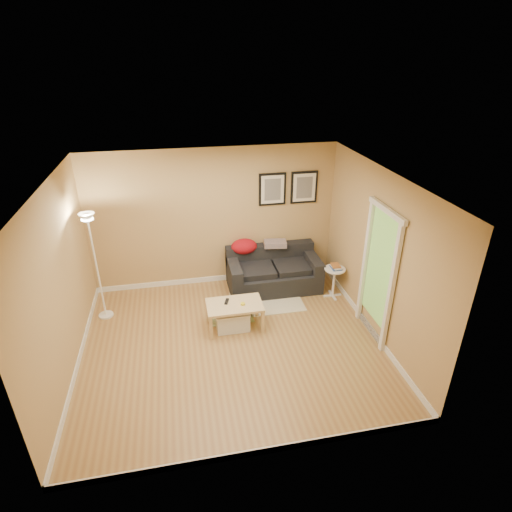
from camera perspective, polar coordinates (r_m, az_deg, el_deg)
name	(u,v)px	position (r m, az deg, el deg)	size (l,w,h in m)	color
floor	(232,344)	(6.55, -3.32, -12.00)	(4.50, 4.50, 0.00)	#A47F46
ceiling	(227,180)	(5.32, -4.06, 10.38)	(4.50, 4.50, 0.00)	white
wall_back	(214,219)	(7.63, -5.79, 5.13)	(4.50, 4.50, 0.00)	tan
wall_front	(258,366)	(4.20, 0.34, -14.96)	(4.50, 4.50, 0.00)	tan
wall_left	(59,287)	(6.01, -25.46, -3.83)	(4.00, 4.00, 0.00)	tan
wall_right	(378,256)	(6.47, 16.47, -0.01)	(4.00, 4.00, 0.00)	tan
baseboard_back	(217,278)	(8.16, -5.38, -3.08)	(4.50, 0.02, 0.10)	white
baseboard_front	(258,452)	(5.13, 0.28, -25.37)	(4.50, 0.02, 0.10)	white
baseboard_left	(79,361)	(6.68, -23.24, -13.12)	(0.02, 4.00, 0.10)	white
baseboard_right	(367,324)	(7.10, 15.09, -9.06)	(0.02, 4.00, 0.10)	white
sofa	(274,270)	(7.76, 2.46, -1.92)	(1.70, 0.90, 0.75)	black
red_throw	(244,246)	(7.75, -1.65, 1.33)	(0.48, 0.36, 0.28)	#A70F20
plaid_throw	(275,244)	(7.84, 2.66, 1.72)	(0.42, 0.26, 0.10)	tan
framed_print_left	(272,189)	(7.61, 2.27, 9.18)	(0.50, 0.04, 0.60)	black
framed_print_right	(304,187)	(7.76, 6.64, 9.39)	(0.50, 0.04, 0.60)	black
area_rug	(267,301)	(7.50, 1.50, -6.28)	(1.25, 0.85, 0.01)	beige
green_runner	(232,316)	(7.14, -3.36, -8.21)	(0.70, 0.50, 0.01)	#668C4C
coffee_table	(235,316)	(6.77, -2.94, -8.20)	(0.89, 0.54, 0.44)	#DABF85
remote_control	(227,301)	(6.70, -4.06, -6.25)	(0.05, 0.16, 0.02)	black
tape_roll	(243,304)	(6.61, -1.84, -6.62)	(0.07, 0.07, 0.03)	yellow
storage_bin	(232,319)	(6.79, -3.28, -8.65)	(0.54, 0.40, 0.33)	white
side_table	(334,282)	(7.65, 10.65, -3.61)	(0.38, 0.38, 0.57)	white
book_stack	(336,266)	(7.51, 10.96, -1.43)	(0.17, 0.22, 0.07)	#2C4C84
floor_lamp	(97,270)	(7.15, -21.03, -1.85)	(0.24, 0.24, 1.87)	white
doorway	(377,277)	(6.46, 16.34, -2.81)	(0.12, 1.01, 2.13)	white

